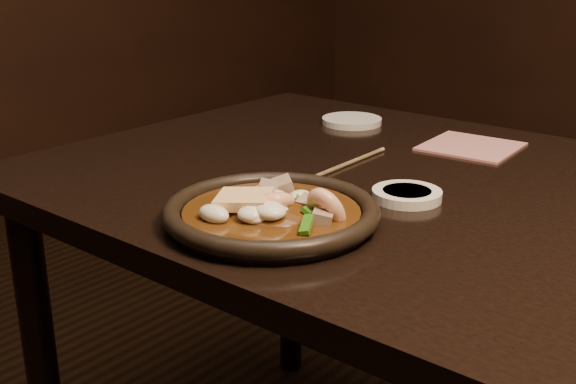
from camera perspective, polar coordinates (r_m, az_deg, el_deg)
The scene contains 7 objects.
table at distance 1.14m, azimuth 16.62°, elevation -4.61°, with size 1.60×0.90×0.75m.
plate at distance 0.99m, azimuth -1.31°, elevation -1.70°, with size 0.30×0.30×0.03m.
stirfry at distance 0.99m, azimuth -1.15°, elevation -1.40°, with size 0.18×0.17×0.07m.
soy_dish at distance 1.10m, azimuth 9.37°, elevation -0.22°, with size 0.11×0.11×0.01m, color silver.
saucer_left at distance 1.56m, azimuth 5.06°, elevation 5.62°, with size 0.13×0.13×0.01m, color silver.
chopsticks at distance 1.26m, azimuth 4.53°, elevation 2.17°, with size 0.01×0.25×0.01m.
napkin at distance 1.41m, azimuth 14.27°, elevation 3.50°, with size 0.16×0.16×0.00m, color #AF6D6C.
Camera 1 is at (0.39, -0.98, 1.12)m, focal length 45.00 mm.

